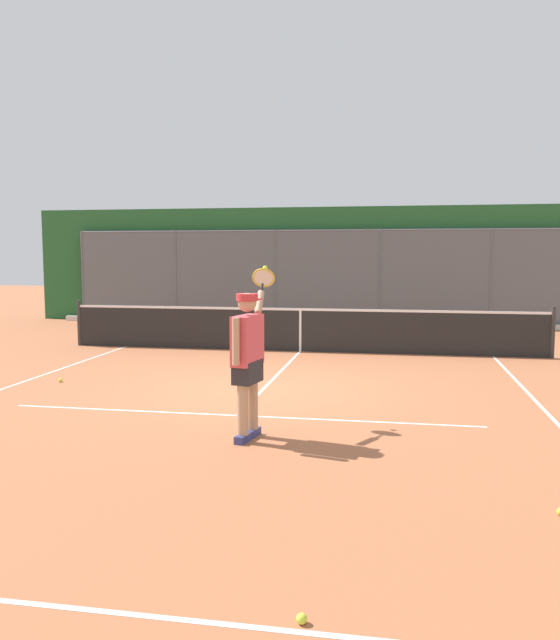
# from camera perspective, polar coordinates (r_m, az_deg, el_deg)

# --- Properties ---
(ground_plane) EXTENTS (60.00, 60.00, 0.00)m
(ground_plane) POSITION_cam_1_polar(r_m,az_deg,el_deg) (10.29, -1.47, -6.17)
(ground_plane) COLOR #A8603D
(court_line_markings) EXTENTS (8.28, 10.49, 0.01)m
(court_line_markings) POSITION_cam_1_polar(r_m,az_deg,el_deg) (8.38, -4.29, -8.96)
(court_line_markings) COLOR white
(court_line_markings) RESTS_ON ground
(fence_backdrop) EXTENTS (18.92, 1.37, 3.58)m
(fence_backdrop) POSITION_cam_1_polar(r_m,az_deg,el_deg) (20.03, 4.38, 4.82)
(fence_backdrop) COLOR #565B60
(fence_backdrop) RESTS_ON ground
(tennis_net) EXTENTS (10.64, 0.09, 1.07)m
(tennis_net) POSITION_cam_1_polar(r_m,az_deg,el_deg) (14.12, 1.83, -0.83)
(tennis_net) COLOR #2D2D2D
(tennis_net) RESTS_ON ground
(tennis_player) EXTENTS (0.32, 1.43, 2.00)m
(tennis_player) POSITION_cam_1_polar(r_m,az_deg,el_deg) (7.38, -2.90, -3.01)
(tennis_player) COLOR navy
(tennis_player) RESTS_ON ground
(tennis_ball_by_sideline) EXTENTS (0.07, 0.07, 0.07)m
(tennis_ball_by_sideline) POSITION_cam_1_polar(r_m,az_deg,el_deg) (4.12, 1.95, -25.12)
(tennis_ball_by_sideline) COLOR #C1D138
(tennis_ball_by_sideline) RESTS_ON ground
(tennis_ball_near_net) EXTENTS (0.07, 0.07, 0.07)m
(tennis_ball_near_net) POSITION_cam_1_polar(r_m,az_deg,el_deg) (11.43, -19.03, -5.10)
(tennis_ball_near_net) COLOR #D6E042
(tennis_ball_near_net) RESTS_ON ground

